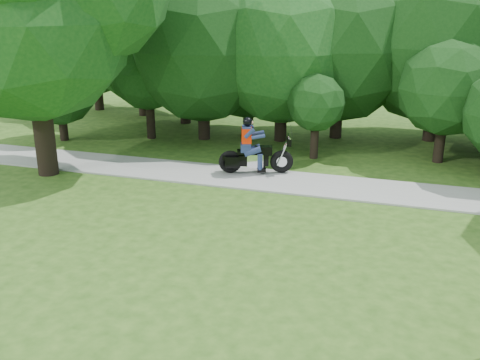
# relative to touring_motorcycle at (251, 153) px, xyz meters

# --- Properties ---
(ground) EXTENTS (100.00, 100.00, 0.00)m
(ground) POSITION_rel_touring_motorcycle_xyz_m (3.84, -8.49, -0.76)
(ground) COLOR #2A5117
(ground) RESTS_ON ground
(walkway) EXTENTS (60.00, 2.20, 0.06)m
(walkway) POSITION_rel_touring_motorcycle_xyz_m (3.84, -0.49, -0.73)
(walkway) COLOR #999994
(walkway) RESTS_ON ground
(tree_line) EXTENTS (40.20, 11.25, 7.36)m
(tree_line) POSITION_rel_touring_motorcycle_xyz_m (4.61, 6.03, 2.88)
(tree_line) COLOR black
(tree_line) RESTS_ON ground
(touring_motorcycle) EXTENTS (2.48, 1.33, 1.94)m
(touring_motorcycle) POSITION_rel_touring_motorcycle_xyz_m (0.00, 0.00, 0.00)
(touring_motorcycle) COLOR black
(touring_motorcycle) RESTS_ON walkway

